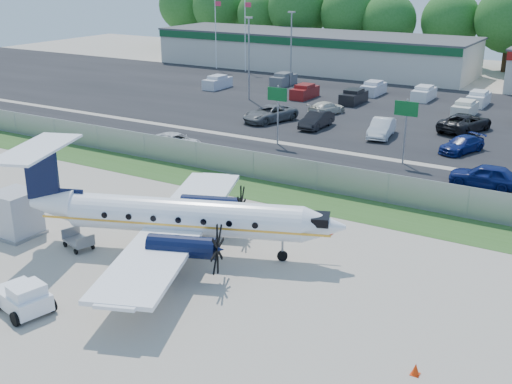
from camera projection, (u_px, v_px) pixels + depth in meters
The scene contains 28 objects.
ground at pixel (195, 270), 32.12m from camera, with size 170.00×170.00×0.00m, color #AFA594.
grass_verge at pixel (303, 199), 41.83m from camera, with size 170.00×4.00×0.02m, color #2D561E.
access_road at pixel (346, 171), 47.49m from camera, with size 170.00×8.00×0.02m, color black.
parking_lot at pixel (429, 116), 64.49m from camera, with size 170.00×32.00×0.02m, color black.
perimeter_fence at pixel (317, 176), 43.11m from camera, with size 120.00×0.06×1.99m.
building_west at pixel (311, 51), 92.98m from camera, with size 46.40×12.40×5.24m.
sign_left at pixel (277, 102), 53.31m from camera, with size 1.80×0.26×5.00m.
sign_mid at pixel (406, 118), 48.00m from camera, with size 1.80×0.26×5.00m.
flagpole_west at pixel (216, 29), 92.08m from camera, with size 1.06×0.12×10.00m.
flagpole_east at pixel (246, 31), 89.67m from camera, with size 1.06×0.12×10.00m.
light_pole_nw at pixel (249, 53), 70.77m from camera, with size 0.90×0.35×9.09m.
light_pole_sw at pixel (291, 44), 78.87m from camera, with size 0.90×0.35×9.09m.
tree_line at pixel (498, 71), 92.01m from camera, with size 112.00×6.00×14.00m, color #1F5B1A, non-canonical shape.
aircraft at pixel (179, 216), 33.29m from camera, with size 17.63×17.15×5.43m.
pushback_tug at pixel (24, 297), 28.02m from camera, with size 2.96×2.43×1.44m.
baggage_cart_near at pixel (78, 241), 34.40m from camera, with size 2.02×1.55×0.93m.
service_container at pixel (16, 215), 35.84m from camera, with size 2.33×2.33×2.58m.
cone_nose at pixel (415, 369), 23.83m from camera, with size 0.33×0.33×0.47m.
cone_starboard_wing at pixel (329, 230), 36.25m from camera, with size 0.40×0.40×0.57m.
road_car_west at pixel (176, 150), 52.82m from camera, with size 2.27×4.93×1.37m, color silver.
road_car_mid at pixel (484, 187), 44.06m from camera, with size 1.93×4.79×1.63m, color navy.
parked_car_a at pixel (270, 122), 62.40m from camera, with size 2.64×5.72×1.59m, color #595B5E.
parked_car_b at pixel (316, 128), 59.99m from camera, with size 1.64×4.70×1.55m, color black.
parked_car_c at pixel (381, 137), 56.84m from camera, with size 1.71×4.91×1.62m, color silver.
parked_car_d at pixel (461, 152), 52.18m from camera, with size 1.84×4.52×1.31m, color navy.
parked_car_f at pixel (326, 114), 65.34m from camera, with size 1.87×4.60×1.33m, color beige.
parked_car_g at pixel (464, 132), 58.65m from camera, with size 2.82×6.11×1.70m, color black.
far_parking_rows at pixel (443, 108), 68.54m from camera, with size 56.00×10.00×1.60m, color gray, non-canonical shape.
Camera 1 is at (17.47, -23.30, 14.42)m, focal length 45.00 mm.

